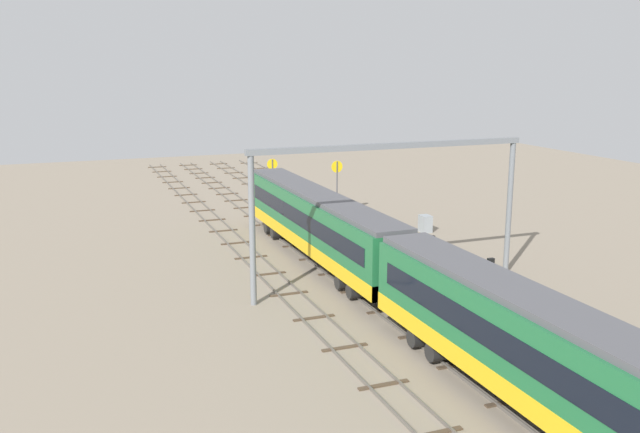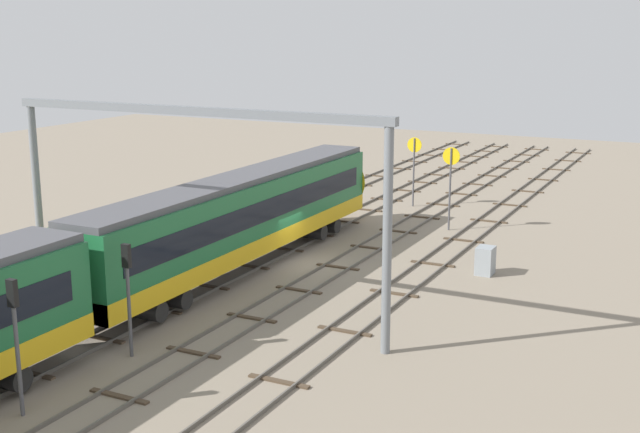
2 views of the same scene
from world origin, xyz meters
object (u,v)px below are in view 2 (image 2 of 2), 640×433
(train, at_px, (80,282))
(speed_sign_mid_trackside, at_px, (414,160))
(overhead_gantry, at_px, (191,163))
(speed_sign_near_foreground, at_px, (451,175))
(signal_light_trackside_approach, at_px, (128,283))
(signal_light_trackside_departure, at_px, (16,327))
(relay_cabinet, at_px, (485,261))

(train, height_order, speed_sign_mid_trackside, train)
(overhead_gantry, height_order, speed_sign_mid_trackside, overhead_gantry)
(speed_sign_near_foreground, relative_size, signal_light_trackside_approach, 1.17)
(overhead_gantry, bearing_deg, signal_light_trackside_departure, -178.38)
(train, xyz_separation_m, signal_light_trackside_departure, (-5.45, -2.33, 0.35))
(overhead_gantry, relative_size, speed_sign_near_foreground, 3.52)
(overhead_gantry, xyz_separation_m, speed_sign_mid_trackside, (25.74, -0.39, -3.53))
(train, xyz_separation_m, overhead_gantry, (4.68, -2.05, 4.12))
(speed_sign_mid_trackside, bearing_deg, signal_light_trackside_departure, 179.83)
(speed_sign_near_foreground, bearing_deg, relay_cabinet, -151.00)
(train, xyz_separation_m, speed_sign_mid_trackside, (30.42, -2.44, 0.59))
(train, bearing_deg, signal_light_trackside_approach, -88.61)
(signal_light_trackside_approach, distance_m, signal_light_trackside_departure, 5.50)
(train, relative_size, speed_sign_near_foreground, 9.78)
(signal_light_trackside_departure, xyz_separation_m, relay_cabinet, (22.03, -9.10, -2.29))
(speed_sign_near_foreground, bearing_deg, train, 164.56)
(overhead_gantry, bearing_deg, speed_sign_near_foreground, -13.42)
(speed_sign_near_foreground, height_order, signal_light_trackside_departure, speed_sign_near_foreground)
(overhead_gantry, height_order, signal_light_trackside_approach, overhead_gantry)
(speed_sign_near_foreground, relative_size, signal_light_trackside_departure, 1.12)
(train, bearing_deg, signal_light_trackside_departure, -156.80)
(signal_light_trackside_approach, xyz_separation_m, relay_cabinet, (16.53, -9.14, -2.18))
(signal_light_trackside_approach, bearing_deg, overhead_gantry, 3.00)
(speed_sign_mid_trackside, bearing_deg, speed_sign_near_foreground, -141.69)
(overhead_gantry, distance_m, relay_cabinet, 16.32)
(overhead_gantry, distance_m, speed_sign_near_foreground, 20.98)
(signal_light_trackside_departure, bearing_deg, speed_sign_mid_trackside, -0.17)
(train, relative_size, relay_cabinet, 35.12)
(train, height_order, overhead_gantry, overhead_gantry)
(speed_sign_mid_trackside, height_order, signal_light_trackside_approach, speed_sign_mid_trackside)
(overhead_gantry, xyz_separation_m, signal_light_trackside_approach, (-4.62, -0.24, -3.88))
(signal_light_trackside_departure, relative_size, relay_cabinet, 3.20)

